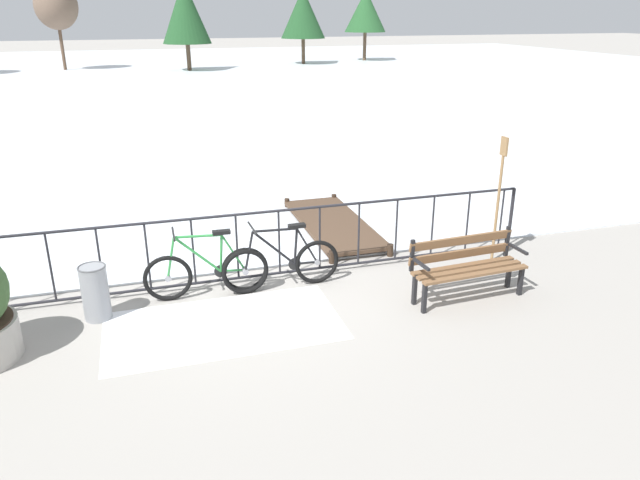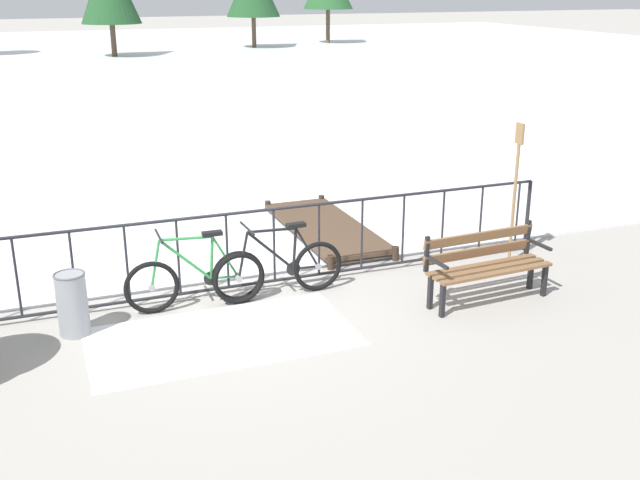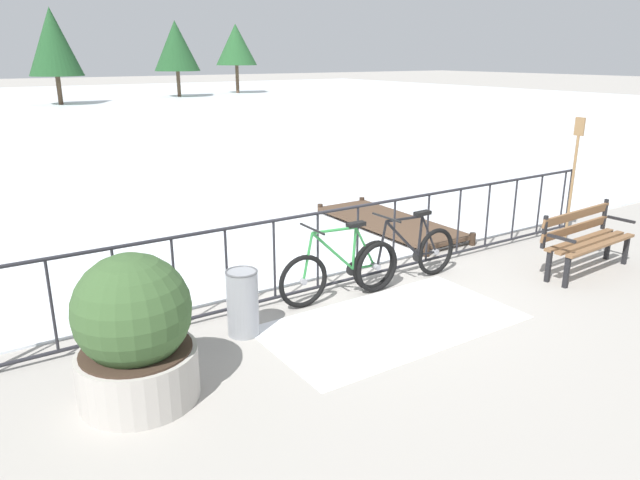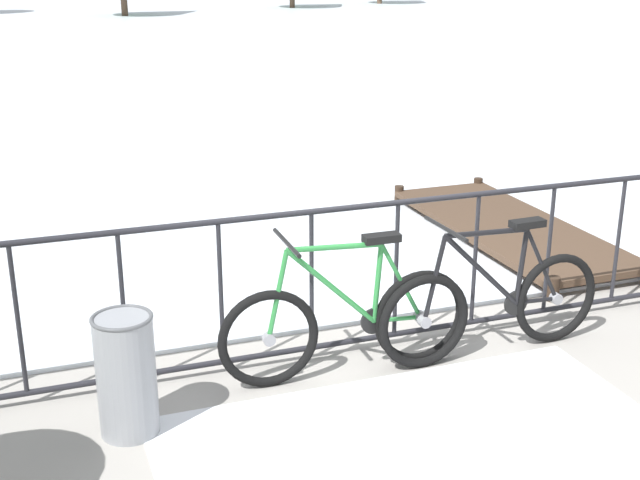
# 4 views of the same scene
# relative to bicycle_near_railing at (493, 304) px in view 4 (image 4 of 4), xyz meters

# --- Properties ---
(ground_plane) EXTENTS (160.00, 160.00, 0.00)m
(ground_plane) POSITION_rel_bicycle_near_railing_xyz_m (-0.57, 0.35, -0.37)
(ground_plane) COLOR #9E9991
(frozen_pond) EXTENTS (80.00, 56.00, 0.03)m
(frozen_pond) POSITION_rel_bicycle_near_railing_xyz_m (-0.57, 28.75, -0.35)
(frozen_pond) COLOR silver
(frozen_pond) RESTS_ON ground
(snow_patch) EXTENTS (2.93, 1.57, 0.01)m
(snow_patch) POSITION_rel_bicycle_near_railing_xyz_m (-0.97, -0.85, -0.36)
(snow_patch) COLOR white
(snow_patch) RESTS_ON ground
(railing_fence) EXTENTS (9.06, 0.06, 1.07)m
(railing_fence) POSITION_rel_bicycle_near_railing_xyz_m (-0.57, 0.35, 0.19)
(railing_fence) COLOR #232328
(railing_fence) RESTS_ON ground
(bicycle_near_railing) EXTENTS (1.71, 0.52, 0.97)m
(bicycle_near_railing) POSITION_rel_bicycle_near_railing_xyz_m (0.00, 0.00, 0.00)
(bicycle_near_railing) COLOR black
(bicycle_near_railing) RESTS_ON ground
(bicycle_second) EXTENTS (1.71, 0.52, 0.97)m
(bicycle_second) POSITION_rel_bicycle_near_railing_xyz_m (-1.04, 0.07, 0.00)
(bicycle_second) COLOR black
(bicycle_second) RESTS_ON ground
(trash_bin) EXTENTS (0.35, 0.35, 0.73)m
(trash_bin) POSITION_rel_bicycle_near_railing_xyz_m (-2.49, -0.17, 0.00)
(trash_bin) COLOR gray
(trash_bin) RESTS_ON ground
(wooden_dock) EXTENTS (1.10, 3.01, 0.20)m
(wooden_dock) POSITION_rel_bicycle_near_railing_xyz_m (1.45, 2.10, -0.25)
(wooden_dock) COLOR #4C3828
(wooden_dock) RESTS_ON ground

